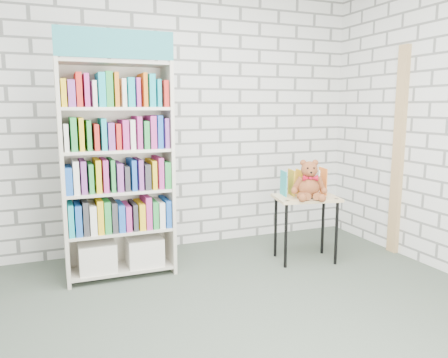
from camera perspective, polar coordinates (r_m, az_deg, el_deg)
name	(u,v)px	position (r m, az deg, el deg)	size (l,w,h in m)	color
ground	(232,335)	(3.08, 1.05, -19.67)	(4.50, 4.50, 0.00)	#414C40
room_shell	(233,59)	(2.71, 1.16, 15.44)	(4.52, 4.02, 2.81)	silver
bookshelf	(118,169)	(3.91, -13.74, 1.25)	(0.94, 0.37, 2.11)	beige
display_table	(306,206)	(4.32, 10.66, -3.43)	(0.67, 0.52, 0.64)	#D3B47F
table_books	(303,182)	(4.37, 10.29, -0.42)	(0.44, 0.26, 0.25)	teal
teddy_bear	(309,183)	(4.18, 11.08, -0.55)	(0.34, 0.33, 0.37)	brown
door_trim	(398,152)	(4.77, 21.82, 3.31)	(0.05, 0.12, 2.10)	tan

